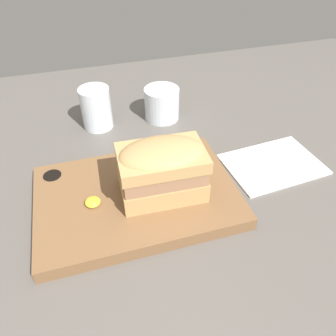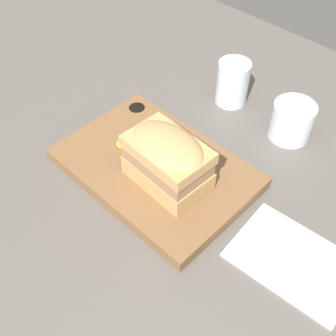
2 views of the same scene
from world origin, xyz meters
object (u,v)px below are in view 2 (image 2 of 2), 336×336
at_px(serving_board, 155,168).
at_px(napkin, 294,260).
at_px(sandwich, 168,158).
at_px(water_glass, 232,85).
at_px(wine_glass, 291,122).

height_order(serving_board, napkin, serving_board).
relative_size(sandwich, napkin, 0.73).
xyz_separation_m(sandwich, water_glass, (-0.08, 0.28, -0.04)).
bearing_deg(wine_glass, sandwich, -105.61).
distance_m(wine_glass, napkin, 0.30).
bearing_deg(sandwich, serving_board, 163.87).
xyz_separation_m(serving_board, wine_glass, (0.12, 0.26, 0.02)).
bearing_deg(napkin, water_glass, 142.61).
xyz_separation_m(serving_board, water_glass, (-0.03, 0.27, 0.03)).
distance_m(serving_board, sandwich, 0.08).
xyz_separation_m(wine_glass, napkin, (0.17, -0.24, -0.03)).
xyz_separation_m(water_glass, wine_glass, (0.15, -0.01, -0.01)).
bearing_deg(sandwich, napkin, 7.74).
bearing_deg(napkin, serving_board, -176.00).
bearing_deg(serving_board, water_glass, 97.06).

